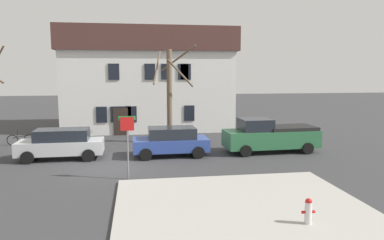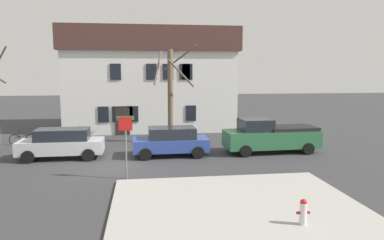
% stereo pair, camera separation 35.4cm
% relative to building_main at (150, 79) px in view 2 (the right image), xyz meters
% --- Properties ---
extents(ground_plane, '(120.00, 120.00, 0.00)m').
position_rel_building_main_xyz_m(ground_plane, '(-2.48, -13.19, -4.22)').
color(ground_plane, '#38383A').
extents(sidewalk_slab, '(8.81, 8.00, 0.12)m').
position_rel_building_main_xyz_m(sidewalk_slab, '(2.53, -19.96, -4.16)').
color(sidewalk_slab, '#A8A59E').
rests_on(sidewalk_slab, ground_plane).
extents(building_main, '(13.99, 7.73, 8.29)m').
position_rel_building_main_xyz_m(building_main, '(0.00, 0.00, 0.00)').
color(building_main, white).
rests_on(building_main, ground_plane).
extents(tree_bare_mid, '(3.03, 3.50, 6.62)m').
position_rel_building_main_xyz_m(tree_bare_mid, '(1.17, -7.26, -0.79)').
color(tree_bare_mid, brown).
rests_on(tree_bare_mid, ground_plane).
extents(car_silver_wagon, '(4.57, 2.02, 1.67)m').
position_rel_building_main_xyz_m(car_silver_wagon, '(-5.18, -10.99, -3.35)').
color(car_silver_wagon, '#B7BABF').
rests_on(car_silver_wagon, ground_plane).
extents(car_blue_wagon, '(4.28, 2.15, 1.65)m').
position_rel_building_main_xyz_m(car_blue_wagon, '(0.86, -11.13, -3.36)').
color(car_blue_wagon, '#2D4799').
rests_on(car_blue_wagon, ground_plane).
extents(pickup_truck_green, '(5.65, 2.33, 2.04)m').
position_rel_building_main_xyz_m(pickup_truck_green, '(6.82, -11.02, -3.23)').
color(pickup_truck_green, '#2D6B42').
rests_on(pickup_truck_green, ground_plane).
extents(fire_hydrant, '(0.42, 0.22, 0.81)m').
position_rel_building_main_xyz_m(fire_hydrant, '(4.10, -21.50, -3.68)').
color(fire_hydrant, silver).
rests_on(fire_hydrant, sidewalk_slab).
extents(street_sign_pole, '(0.76, 0.07, 2.85)m').
position_rel_building_main_xyz_m(street_sign_pole, '(-1.48, -15.47, -2.23)').
color(street_sign_pole, slate).
rests_on(street_sign_pole, ground_plane).
extents(bicycle_leaning, '(1.75, 0.10, 1.03)m').
position_rel_building_main_xyz_m(bicycle_leaning, '(-8.60, -6.60, -3.85)').
color(bicycle_leaning, black).
rests_on(bicycle_leaning, ground_plane).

